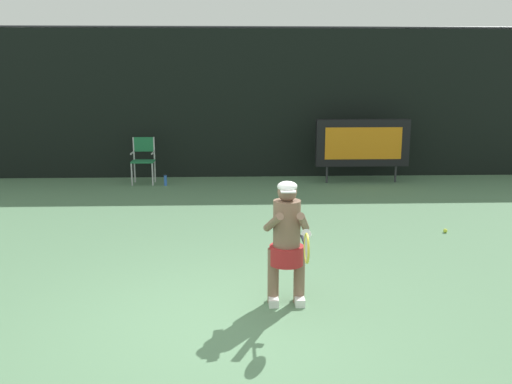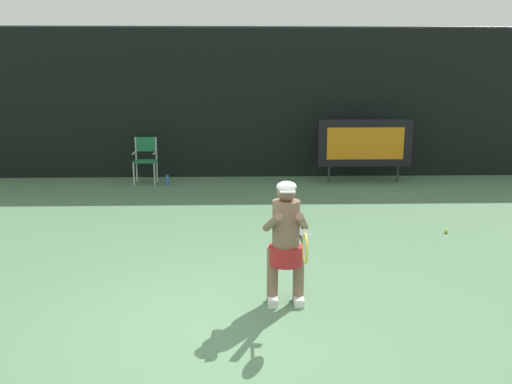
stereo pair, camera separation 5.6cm
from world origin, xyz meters
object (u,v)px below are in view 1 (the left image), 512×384
(water_bottle, at_px, (165,180))
(umpire_chair, at_px, (143,157))
(tennis_ball_spare, at_px, (294,229))
(tennis_ball_loose, at_px, (445,231))
(tennis_player, at_px, (287,239))
(tennis_racket, at_px, (306,248))
(scoreboard, at_px, (363,143))

(water_bottle, bearing_deg, umpire_chair, 151.43)
(water_bottle, distance_m, tennis_ball_spare, 4.66)
(umpire_chair, height_order, tennis_ball_loose, umpire_chair)
(tennis_player, relative_size, tennis_racket, 2.38)
(scoreboard, xyz_separation_m, tennis_player, (-2.43, -7.00, -0.18))
(water_bottle, relative_size, tennis_racket, 0.44)
(tennis_player, height_order, tennis_ball_spare, tennis_player)
(scoreboard, distance_m, umpire_chair, 5.17)
(water_bottle, height_order, tennis_ball_loose, water_bottle)
(tennis_player, relative_size, tennis_ball_spare, 21.06)
(tennis_player, bearing_deg, water_bottle, 107.84)
(umpire_chair, bearing_deg, scoreboard, -1.11)
(tennis_ball_spare, bearing_deg, water_bottle, 123.89)
(water_bottle, relative_size, tennis_player, 0.19)
(tennis_player, bearing_deg, tennis_ball_loose, 43.50)
(umpire_chair, xyz_separation_m, water_bottle, (0.53, -0.29, -0.50))
(umpire_chair, relative_size, tennis_racket, 1.79)
(tennis_racket, distance_m, tennis_ball_spare, 3.72)
(umpire_chair, relative_size, water_bottle, 4.08)
(scoreboard, bearing_deg, tennis_racket, -106.66)
(umpire_chair, xyz_separation_m, tennis_player, (2.72, -7.10, 0.15))
(tennis_player, bearing_deg, tennis_ball_spare, 82.11)
(tennis_ball_loose, distance_m, tennis_ball_spare, 2.49)
(umpire_chair, bearing_deg, tennis_player, -69.00)
(tennis_racket, bearing_deg, scoreboard, 83.73)
(scoreboard, xyz_separation_m, tennis_ball_loose, (0.46, -4.25, -0.91))
(tennis_racket, height_order, tennis_ball_spare, tennis_racket)
(scoreboard, relative_size, tennis_ball_spare, 32.35)
(scoreboard, bearing_deg, tennis_player, -109.16)
(tennis_ball_loose, height_order, tennis_ball_spare, same)
(tennis_racket, bearing_deg, tennis_ball_loose, 61.53)
(umpire_chair, height_order, tennis_ball_spare, umpire_chair)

